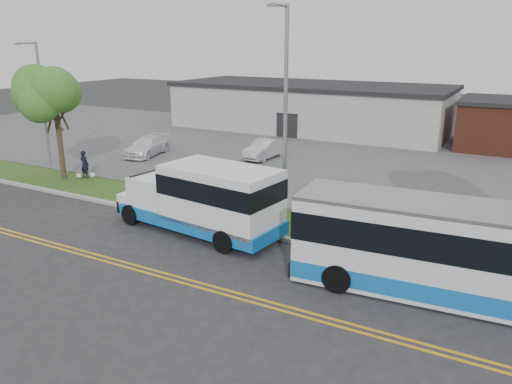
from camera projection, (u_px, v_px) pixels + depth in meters
The scene contains 18 objects.
ground at pixel (195, 233), 22.09m from camera, with size 140.00×140.00×0.00m, color #28282B.
lane_line_north at pixel (136, 265), 18.86m from camera, with size 70.00×0.12×0.01m, color gold.
lane_line_south at pixel (130, 268), 18.61m from camera, with size 70.00×0.12×0.01m, color gold.
curb at pixel (209, 223), 22.99m from camera, with size 80.00×0.30×0.15m, color #9E9B93.
verge at pixel (230, 213), 24.51m from camera, with size 80.00×3.30×0.10m, color #2C501A.
parking_lot at pixel (331, 157), 36.32m from camera, with size 80.00×25.00×0.10m, color #4C4C4F.
commercial_building at pixel (310, 107), 46.84m from camera, with size 25.40×10.40×4.35m.
brick_wing at pixel (503, 124), 38.45m from camera, with size 6.30×7.30×3.90m.
tree_west at pixel (55, 95), 28.83m from camera, with size 4.40×4.40×6.91m.
streetlight_near at pixel (285, 111), 21.47m from camera, with size 0.35×1.53×9.50m.
streetlight_far at pixel (41, 99), 32.72m from camera, with size 0.35×1.53×8.00m.
shuttle_bus at pixel (207, 197), 21.54m from camera, with size 8.33×3.55×3.10m.
transit_bus at pixel (471, 255), 15.90m from camera, with size 11.60×3.47×3.17m.
pedestrian at pixel (85, 164), 30.25m from camera, with size 0.62×0.41×1.70m, color black.
parked_car_a at pixel (264, 149), 35.41m from camera, with size 1.42×4.06×1.34m, color silver.
parked_car_b at pixel (147, 146), 36.39m from camera, with size 1.84×4.53×1.31m, color white.
grocery_bag_left at pixel (79, 176), 30.39m from camera, with size 0.32×0.32×0.32m, color white.
grocery_bag_right at pixel (92, 175), 30.53m from camera, with size 0.32×0.32×0.32m, color white.
Camera 1 is at (12.32, -16.74, 8.15)m, focal length 35.00 mm.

